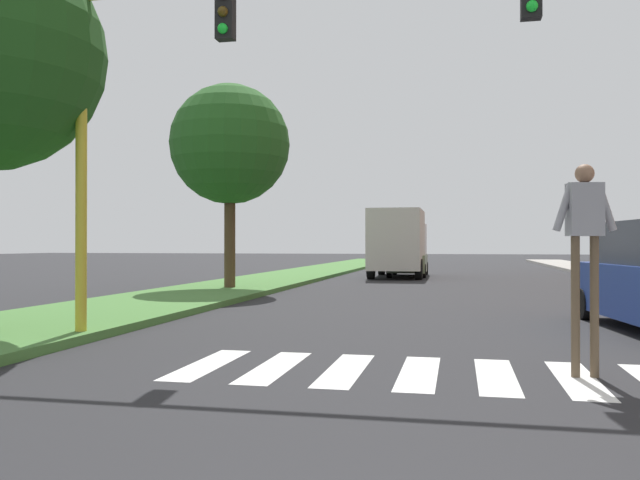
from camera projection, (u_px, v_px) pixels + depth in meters
ground_plane at (458, 276)px, 31.15m from camera, size 140.00×140.00×0.00m
crosswalk at (457, 374)px, 7.77m from camera, size 6.75×2.20×0.01m
median_strip at (295, 275)px, 30.75m from camera, size 3.73×64.00×0.15m
tree_mid at (230, 145)px, 21.23m from camera, size 3.90×3.90×6.61m
sidewalk_right at (639, 279)px, 27.63m from camera, size 3.00×64.00×0.15m
traffic_light_gantry at (221, 64)px, 10.04m from camera, size 8.28×0.30×6.00m
pedestrian_performer at (585, 235)px, 7.61m from camera, size 0.75×0.31×2.49m
sedan_midblock at (408, 260)px, 31.42m from camera, size 1.84×4.13×1.68m
truck_box_delivery at (399, 242)px, 30.49m from camera, size 2.40×6.20×3.10m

